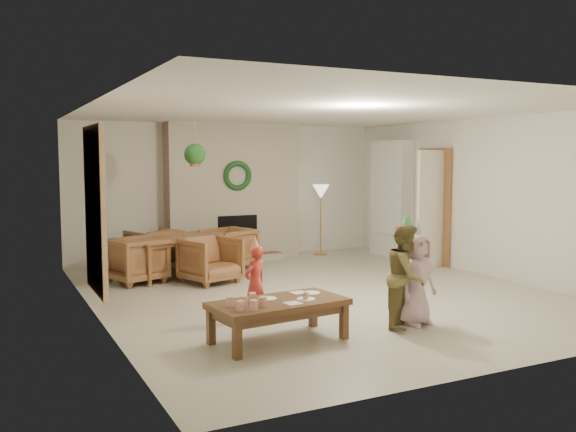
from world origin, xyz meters
TOP-DOWN VIEW (x-y plane):
  - floor at (0.00, 0.00)m, footprint 7.00×7.00m
  - ceiling at (0.00, 0.00)m, footprint 7.00×7.00m
  - wall_back at (0.00, 3.50)m, footprint 7.00×0.00m
  - wall_front at (0.00, -3.50)m, footprint 7.00×0.00m
  - wall_left at (-3.00, 0.00)m, footprint 0.00×7.00m
  - wall_right at (3.00, 0.00)m, footprint 0.00×7.00m
  - fireplace_mass at (0.00, 3.30)m, footprint 2.50×0.40m
  - fireplace_hearth at (0.00, 2.95)m, footprint 1.60×0.30m
  - fireplace_firebox at (0.00, 3.12)m, footprint 0.75×0.12m
  - fireplace_wreath at (0.00, 3.07)m, footprint 0.54×0.10m
  - floor_lamp_base at (1.69, 3.00)m, footprint 0.25×0.25m
  - floor_lamp_post at (1.69, 3.00)m, footprint 0.03×0.03m
  - floor_lamp_shade at (1.69, 3.00)m, footprint 0.33×0.33m
  - bookshelf_carcass at (2.84, 2.30)m, footprint 0.30×1.00m
  - bookshelf_shelf_a at (2.82, 2.30)m, footprint 0.30×0.92m
  - bookshelf_shelf_b at (2.82, 2.30)m, footprint 0.30×0.92m
  - bookshelf_shelf_c at (2.82, 2.30)m, footprint 0.30×0.92m
  - bookshelf_shelf_d at (2.82, 2.30)m, footprint 0.30×0.92m
  - books_row_lower at (2.80, 2.15)m, footprint 0.20×0.40m
  - books_row_mid at (2.80, 2.35)m, footprint 0.20×0.44m
  - books_row_upper at (2.80, 2.20)m, footprint 0.20×0.36m
  - door_frame at (2.96, 1.20)m, footprint 0.05×0.86m
  - door_leaf at (2.58, 0.82)m, footprint 0.77×0.32m
  - curtain_panel at (-2.96, 0.20)m, footprint 0.06×1.20m
  - dining_table at (-1.38, 2.06)m, footprint 2.00×1.49m
  - dining_chair_near at (-1.14, 1.32)m, footprint 0.94×0.95m
  - dining_chair_far at (-1.62, 2.81)m, footprint 0.94×0.95m
  - dining_chair_left at (-2.12, 1.82)m, footprint 0.95×0.94m
  - dining_chair_right at (-0.45, 2.37)m, footprint 0.95×0.94m
  - hanging_plant_cord at (-1.30, 1.50)m, footprint 0.01×0.01m
  - hanging_plant_pot at (-1.30, 1.50)m, footprint 0.16×0.16m
  - hanging_plant_foliage at (-1.30, 1.50)m, footprint 0.32×0.32m
  - coffee_table_top at (-1.51, -1.82)m, footprint 1.44×0.83m
  - coffee_table_apron at (-1.51, -1.82)m, footprint 1.32×0.72m
  - coffee_leg_fl at (-2.09, -2.17)m, footprint 0.08×0.08m
  - coffee_leg_fr at (-0.86, -2.03)m, footprint 0.08×0.08m
  - coffee_leg_bl at (-2.16, -1.61)m, footprint 0.08×0.08m
  - coffee_leg_br at (-0.92, -1.48)m, footprint 0.08×0.08m
  - cup_a at (-2.01, -2.04)m, footprint 0.08×0.08m
  - cup_b at (-2.04, -1.83)m, footprint 0.08×0.08m
  - cup_c at (-1.88, -2.08)m, footprint 0.08×0.08m
  - cup_d at (-1.91, -1.87)m, footprint 0.08×0.08m
  - cup_e at (-1.74, -1.98)m, footprint 0.08×0.08m
  - cup_f at (-1.77, -1.77)m, footprint 0.08×0.08m
  - plate_a at (-1.57, -1.70)m, footprint 0.21×0.21m
  - plate_b at (-1.23, -1.90)m, footprint 0.21×0.21m
  - plate_c at (-1.05, -1.67)m, footprint 0.21×0.21m
  - food_scoop at (-1.23, -1.90)m, footprint 0.08×0.08m
  - napkin_left at (-1.43, -2.01)m, footprint 0.17×0.17m
  - napkin_right at (-1.16, -1.60)m, footprint 0.17×0.17m
  - child_red at (-1.40, -0.98)m, footprint 0.38×0.33m
  - party_hat_red at (-1.40, -0.98)m, footprint 0.13×0.13m
  - child_plaid at (-0.02, -1.96)m, footprint 0.71×0.70m
  - party_hat_plaid at (-0.02, -1.96)m, footprint 0.18×0.18m
  - child_pink at (0.16, -1.93)m, footprint 0.57×0.43m
  - party_hat_pink at (0.16, -1.93)m, footprint 0.14×0.14m

SIDE VIEW (x-z plane):
  - floor at x=0.00m, z-range 0.00..0.00m
  - floor_lamp_base at x=1.69m, z-range 0.00..0.03m
  - fireplace_hearth at x=0.00m, z-range 0.00..0.12m
  - coffee_leg_fl at x=-2.09m, z-range 0.00..0.36m
  - coffee_leg_fr at x=-0.86m, z-range 0.00..0.36m
  - coffee_leg_bl at x=-2.16m, z-range 0.00..0.36m
  - coffee_leg_br at x=-0.92m, z-range 0.00..0.36m
  - dining_table at x=-1.38m, z-range 0.00..0.62m
  - coffee_table_apron at x=-1.51m, z-range 0.27..0.36m
  - dining_chair_near at x=-1.14m, z-range 0.00..0.69m
  - dining_chair_far at x=-1.62m, z-range 0.00..0.69m
  - dining_chair_left at x=-2.12m, z-range 0.00..0.69m
  - dining_chair_right at x=-0.45m, z-range 0.00..0.69m
  - coffee_table_top at x=-1.51m, z-range 0.36..0.42m
  - napkin_left at x=-1.43m, z-range 0.42..0.43m
  - napkin_right at x=-1.16m, z-range 0.42..0.43m
  - plate_a at x=-1.57m, z-range 0.42..0.43m
  - plate_b at x=-1.23m, z-range 0.42..0.43m
  - plate_c at x=-1.05m, z-range 0.42..0.43m
  - child_red at x=-1.40m, z-range 0.00..0.87m
  - fireplace_firebox at x=0.00m, z-range 0.07..0.82m
  - bookshelf_shelf_a at x=2.82m, z-range 0.43..0.47m
  - food_scoop at x=-1.23m, z-range 0.43..0.50m
  - cup_a at x=-2.01m, z-range 0.42..0.52m
  - cup_b at x=-2.04m, z-range 0.42..0.52m
  - cup_c at x=-1.88m, z-range 0.42..0.52m
  - cup_d at x=-1.91m, z-range 0.42..0.52m
  - cup_e at x=-1.74m, z-range 0.42..0.52m
  - cup_f at x=-1.77m, z-range 0.42..0.52m
  - child_pink at x=0.16m, z-range 0.00..1.03m
  - child_plaid at x=-0.02m, z-range 0.00..1.15m
  - books_row_lower at x=2.80m, z-range 0.47..0.71m
  - floor_lamp_post at x=1.69m, z-range 0.02..1.25m
  - bookshelf_shelf_b at x=2.82m, z-range 0.83..0.86m
  - party_hat_red at x=-1.40m, z-range 0.82..0.99m
  - books_row_mid at x=2.80m, z-range 0.87..1.11m
  - door_leaf at x=2.58m, z-range 0.00..2.00m
  - door_frame at x=2.96m, z-range 0.00..2.04m
  - party_hat_pink at x=0.16m, z-range 0.98..1.17m
  - bookshelf_carcass at x=2.84m, z-range 0.00..2.20m
  - party_hat_plaid at x=-0.02m, z-range 1.10..1.29m
  - floor_lamp_shade at x=1.69m, z-range 1.09..1.36m
  - wall_back at x=0.00m, z-range -2.25..4.75m
  - wall_front at x=0.00m, z-range -2.25..4.75m
  - wall_left at x=-3.00m, z-range -2.25..4.75m
  - wall_right at x=3.00m, z-range -2.25..4.75m
  - fireplace_mass at x=0.00m, z-range 0.00..2.50m
  - bookshelf_shelf_c at x=2.82m, z-range 1.24..1.26m
  - curtain_panel at x=-2.96m, z-range 0.25..2.25m
  - books_row_upper at x=2.80m, z-range 1.27..1.49m
  - fireplace_wreath at x=0.00m, z-range 1.28..1.82m
  - bookshelf_shelf_d at x=2.82m, z-range 1.64..1.66m
  - hanging_plant_pot at x=-1.30m, z-range 1.74..1.86m
  - hanging_plant_foliage at x=-1.30m, z-range 1.76..2.08m
  - hanging_plant_cord at x=-1.30m, z-range 1.80..2.50m
  - ceiling at x=0.00m, z-range 2.50..2.50m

